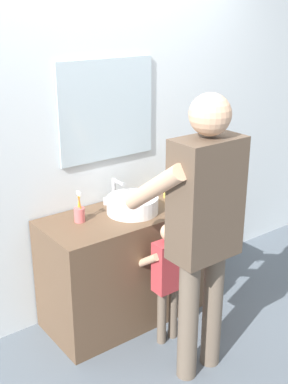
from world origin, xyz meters
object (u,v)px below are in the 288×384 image
(toothbrush_cup, at_px, (80,214))
(soap_bottle, at_px, (167,189))
(adult_parent, at_px, (203,216))
(child_toddler, at_px, (167,272))

(toothbrush_cup, bearing_deg, soap_bottle, -0.90)
(toothbrush_cup, height_order, adult_parent, adult_parent)
(toothbrush_cup, xyz_separation_m, child_toddler, (0.37, -0.46, -0.35))
(child_toddler, relative_size, adult_parent, 0.50)
(toothbrush_cup, relative_size, child_toddler, 0.24)
(soap_bottle, distance_m, adult_parent, 0.89)
(soap_bottle, relative_size, adult_parent, 0.10)
(soap_bottle, relative_size, child_toddler, 0.19)
(child_toddler, xyz_separation_m, adult_parent, (-0.03, -0.33, 0.52))
(child_toddler, height_order, adult_parent, adult_parent)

